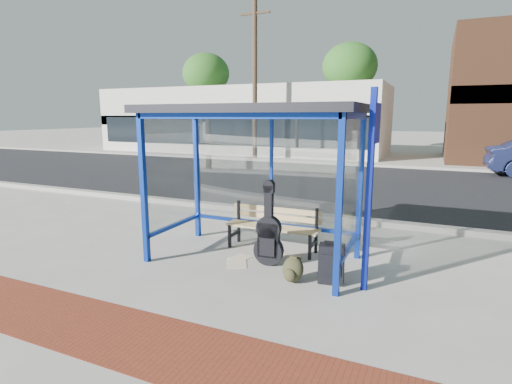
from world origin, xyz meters
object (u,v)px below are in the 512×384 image
at_px(guitar_bag, 269,236).
at_px(backpack, 293,270).
at_px(bench, 273,225).
at_px(suitcase, 331,264).

xyz_separation_m(guitar_bag, backpack, (0.55, -0.47, -0.28)).
relative_size(bench, backpack, 4.53).
relative_size(bench, guitar_bag, 1.31).
distance_m(bench, guitar_bag, 0.74).
bearing_deg(backpack, bench, 126.59).
xyz_separation_m(guitar_bag, suitcase, (1.04, -0.29, -0.18)).
distance_m(guitar_bag, suitcase, 1.10).
xyz_separation_m(bench, backpack, (0.76, -1.18, -0.26)).
xyz_separation_m(suitcase, backpack, (-0.49, -0.18, -0.10)).
bearing_deg(guitar_bag, bench, 102.33).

